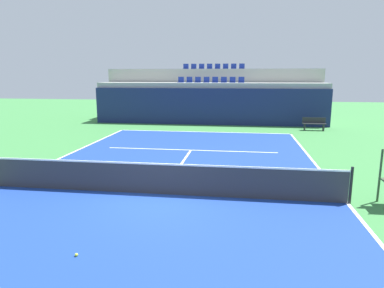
% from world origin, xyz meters
% --- Properties ---
extents(ground_plane, '(80.00, 80.00, 0.00)m').
position_xyz_m(ground_plane, '(0.00, 0.00, 0.00)').
color(ground_plane, '#387A3D').
extents(court_surface, '(11.00, 24.00, 0.01)m').
position_xyz_m(court_surface, '(0.00, 0.00, 0.01)').
color(court_surface, navy).
rests_on(court_surface, ground_plane).
extents(baseline_far, '(11.00, 0.10, 0.00)m').
position_xyz_m(baseline_far, '(0.00, 11.95, 0.01)').
color(baseline_far, white).
rests_on(baseline_far, court_surface).
extents(sideline_right, '(0.10, 24.00, 0.00)m').
position_xyz_m(sideline_right, '(5.45, 0.00, 0.01)').
color(sideline_right, white).
rests_on(sideline_right, court_surface).
extents(service_line_far, '(8.26, 0.10, 0.00)m').
position_xyz_m(service_line_far, '(0.00, 6.40, 0.01)').
color(service_line_far, white).
rests_on(service_line_far, court_surface).
extents(centre_service_line, '(0.10, 6.40, 0.00)m').
position_xyz_m(centre_service_line, '(0.00, 3.20, 0.01)').
color(centre_service_line, white).
rests_on(centre_service_line, court_surface).
extents(back_wall, '(17.12, 0.30, 2.66)m').
position_xyz_m(back_wall, '(0.00, 15.39, 1.33)').
color(back_wall, navy).
rests_on(back_wall, ground_plane).
extents(stands_tier_lower, '(17.12, 2.40, 3.03)m').
position_xyz_m(stands_tier_lower, '(0.00, 16.74, 1.52)').
color(stands_tier_lower, '#9E9E99').
rests_on(stands_tier_lower, ground_plane).
extents(stands_tier_upper, '(17.12, 2.40, 4.08)m').
position_xyz_m(stands_tier_upper, '(0.00, 19.14, 2.04)').
color(stands_tier_upper, '#9E9E99').
rests_on(stands_tier_upper, ground_plane).
extents(seating_row_lower, '(5.06, 0.44, 0.44)m').
position_xyz_m(seating_row_lower, '(0.00, 16.83, 3.16)').
color(seating_row_lower, navy).
rests_on(seating_row_lower, stands_tier_lower).
extents(seating_row_upper, '(5.06, 0.44, 0.44)m').
position_xyz_m(seating_row_upper, '(0.00, 19.23, 4.21)').
color(seating_row_upper, navy).
rests_on(seating_row_upper, stands_tier_upper).
extents(tennis_net, '(11.08, 0.08, 1.07)m').
position_xyz_m(tennis_net, '(0.00, 0.00, 0.51)').
color(tennis_net, black).
rests_on(tennis_net, court_surface).
extents(player_bench, '(1.50, 0.40, 0.85)m').
position_xyz_m(player_bench, '(7.15, 13.73, 0.51)').
color(player_bench, '#232328').
rests_on(player_bench, ground_plane).
extents(tennis_ball_1, '(0.07, 0.07, 0.07)m').
position_xyz_m(tennis_ball_1, '(-0.82, -3.88, 0.04)').
color(tennis_ball_1, '#CCE033').
rests_on(tennis_ball_1, court_surface).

